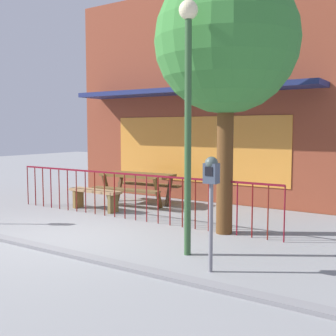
# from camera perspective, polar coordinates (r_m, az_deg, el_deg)

# --- Properties ---
(ground) EXTENTS (40.00, 40.00, 0.00)m
(ground) POSITION_cam_1_polar(r_m,az_deg,el_deg) (7.60, -13.53, -9.17)
(ground) COLOR gray
(pub_storefront) EXTENTS (7.73, 1.45, 5.49)m
(pub_storefront) POSITION_cam_1_polar(r_m,az_deg,el_deg) (11.21, 4.43, 9.65)
(pub_storefront) COLOR #53331C
(pub_storefront) RESTS_ON ground
(patio_fence_front) EXTENTS (6.52, 0.04, 0.97)m
(patio_fence_front) POSITION_cam_1_polar(r_m,az_deg,el_deg) (8.75, -5.17, -2.72)
(patio_fence_front) COLOR maroon
(patio_fence_front) RESTS_ON ground
(picnic_table_left) EXTENTS (1.91, 1.50, 0.79)m
(picnic_table_left) POSITION_cam_1_polar(r_m,az_deg,el_deg) (10.49, -4.13, -1.65)
(picnic_table_left) COLOR brown
(picnic_table_left) RESTS_ON ground
(patio_bench) EXTENTS (1.41, 0.36, 0.48)m
(patio_bench) POSITION_cam_1_polar(r_m,az_deg,el_deg) (9.92, -9.86, -3.63)
(patio_bench) COLOR #A17D54
(patio_bench) RESTS_ON ground
(parking_meter_far) EXTENTS (0.18, 0.17, 1.53)m
(parking_meter_far) POSITION_cam_1_polar(r_m,az_deg,el_deg) (5.48, 5.88, -2.07)
(parking_meter_far) COLOR slate
(parking_meter_far) RESTS_ON ground
(street_tree) EXTENTS (2.52, 2.52, 4.67)m
(street_tree) POSITION_cam_1_polar(r_m,az_deg,el_deg) (7.69, 7.91, 16.49)
(street_tree) COLOR #583619
(street_tree) RESTS_ON ground
(street_lamp) EXTENTS (0.28, 0.28, 3.71)m
(street_lamp) POSITION_cam_1_polar(r_m,az_deg,el_deg) (6.20, 2.74, 10.50)
(street_lamp) COLOR #2F542E
(street_lamp) RESTS_ON ground
(curb_edge) EXTENTS (10.82, 0.20, 0.11)m
(curb_edge) POSITION_cam_1_polar(r_m,az_deg,el_deg) (7.16, -17.66, -10.18)
(curb_edge) COLOR gray
(curb_edge) RESTS_ON ground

